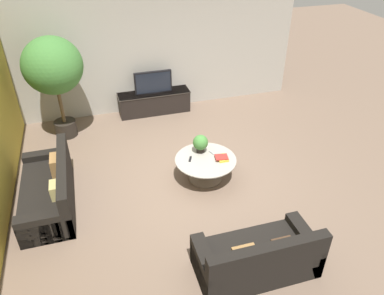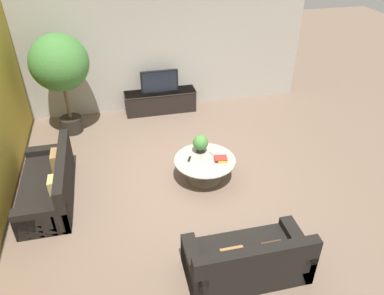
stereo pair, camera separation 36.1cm
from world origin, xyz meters
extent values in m
plane|color=brown|center=(0.00, 0.00, 0.00)|extent=(24.00, 24.00, 0.00)
cube|color=#A39E93|center=(0.00, 3.26, 1.50)|extent=(7.40, 0.12, 3.00)
cube|color=black|center=(-0.03, 2.94, 0.27)|extent=(1.76, 0.48, 0.54)
cube|color=#2D2823|center=(-0.03, 2.94, 0.53)|extent=(1.79, 0.50, 0.02)
cube|color=black|center=(-0.03, 2.94, 0.82)|extent=(0.92, 0.08, 0.55)
cube|color=black|center=(-0.03, 2.90, 0.82)|extent=(0.85, 0.00, 0.50)
cube|color=black|center=(-0.03, 2.94, 0.55)|extent=(0.28, 0.13, 0.02)
cylinder|color=#756656|center=(0.35, -0.04, 0.01)|extent=(0.64, 0.64, 0.02)
cylinder|color=#756656|center=(0.35, -0.04, 0.22)|extent=(0.10, 0.10, 0.44)
cylinder|color=gray|center=(0.35, -0.04, 0.45)|extent=(1.16, 1.16, 0.02)
cube|color=black|center=(-2.55, 0.04, 0.21)|extent=(0.84, 1.98, 0.42)
cube|color=black|center=(-2.21, 0.04, 0.63)|extent=(0.16, 1.98, 0.42)
cube|color=black|center=(-2.55, 0.93, 0.27)|extent=(0.84, 0.20, 0.54)
cube|color=black|center=(-2.55, -0.85, 0.27)|extent=(0.84, 0.20, 0.54)
cube|color=olive|center=(-2.37, 0.39, 0.58)|extent=(0.13, 0.36, 0.33)
cube|color=tan|center=(-2.37, -0.30, 0.55)|extent=(0.13, 0.29, 0.26)
cube|color=black|center=(0.37, -2.29, 0.21)|extent=(1.73, 0.84, 0.42)
cube|color=black|center=(0.37, -2.63, 0.63)|extent=(1.73, 0.16, 0.42)
cube|color=black|center=(1.13, -2.29, 0.27)|extent=(0.20, 0.84, 0.54)
cube|color=black|center=(-0.40, -2.29, 0.27)|extent=(0.20, 0.84, 0.54)
cube|color=#422D1E|center=(0.65, -2.47, 0.55)|extent=(0.29, 0.16, 0.28)
cube|color=olive|center=(0.09, -2.47, 0.56)|extent=(0.32, 0.17, 0.30)
cylinder|color=black|center=(-2.21, 2.41, 0.18)|extent=(0.48, 0.48, 0.36)
cylinder|color=brown|center=(-2.21, 2.41, 0.72)|extent=(0.08, 0.08, 0.72)
ellipsoid|color=#3D7533|center=(-2.21, 2.41, 1.68)|extent=(1.24, 1.24, 1.21)
cylinder|color=black|center=(0.33, 0.22, 0.50)|extent=(0.16, 0.16, 0.09)
sphere|color=#3D7533|center=(0.33, 0.22, 0.67)|extent=(0.29, 0.29, 0.29)
cube|color=gold|center=(0.65, -0.13, 0.48)|extent=(0.19, 0.25, 0.04)
cube|color=#A32823|center=(0.63, -0.13, 0.51)|extent=(0.27, 0.23, 0.02)
cube|color=black|center=(0.06, 0.03, 0.47)|extent=(0.10, 0.16, 0.02)
cube|color=gray|center=(0.53, 0.10, 0.47)|extent=(0.09, 0.16, 0.02)
camera|label=1|loc=(-1.54, -5.50, 4.53)|focal=35.00mm
camera|label=2|loc=(-1.19, -5.59, 4.53)|focal=35.00mm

